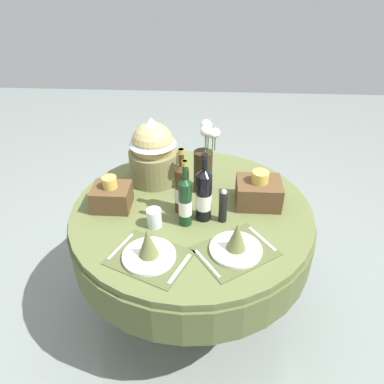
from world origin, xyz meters
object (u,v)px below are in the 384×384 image
(dining_table, at_px, (192,229))
(wine_bottle_centre, at_px, (204,194))
(tumbler_near_left, at_px, (154,218))
(woven_basket_side_right, at_px, (258,192))
(gift_tub_back_left, at_px, (153,149))
(place_setting_right, at_px, (236,244))
(wine_bottle_right, at_px, (182,188))
(woven_basket_side_left, at_px, (112,196))
(wine_bottle_left, at_px, (185,201))
(flower_vase, at_px, (204,162))
(pepper_mill, at_px, (223,207))
(place_setting_left, at_px, (149,250))

(dining_table, bearing_deg, wine_bottle_centre, -51.30)
(tumbler_near_left, distance_m, woven_basket_side_right, 0.57)
(gift_tub_back_left, bearing_deg, place_setting_right, -52.29)
(wine_bottle_right, bearing_deg, place_setting_right, -47.67)
(tumbler_near_left, xyz_separation_m, woven_basket_side_left, (-0.24, 0.14, 0.02))
(wine_bottle_right, bearing_deg, wine_bottle_left, -76.46)
(wine_bottle_right, height_order, woven_basket_side_right, wine_bottle_right)
(woven_basket_side_left, bearing_deg, wine_bottle_right, -1.70)
(flower_vase, relative_size, woven_basket_side_left, 2.14)
(woven_basket_side_right, bearing_deg, place_setting_right, -108.91)
(wine_bottle_left, xyz_separation_m, pepper_mill, (0.18, 0.03, -0.05))
(place_setting_right, xyz_separation_m, wine_bottle_centre, (-0.15, 0.24, 0.10))
(tumbler_near_left, distance_m, woven_basket_side_left, 0.28)
(woven_basket_side_right, bearing_deg, wine_bottle_centre, -153.18)
(flower_vase, relative_size, wine_bottle_centre, 1.13)
(flower_vase, distance_m, wine_bottle_left, 0.32)
(place_setting_right, relative_size, tumbler_near_left, 4.44)
(wine_bottle_right, distance_m, pepper_mill, 0.23)
(place_setting_left, bearing_deg, dining_table, 66.35)
(dining_table, distance_m, gift_tub_back_left, 0.50)
(place_setting_right, distance_m, pepper_mill, 0.23)
(dining_table, bearing_deg, wine_bottle_right, -154.56)
(pepper_mill, xyz_separation_m, gift_tub_back_left, (-0.39, 0.36, 0.12))
(place_setting_left, distance_m, woven_basket_side_left, 0.45)
(pepper_mill, bearing_deg, wine_bottle_left, -170.12)
(flower_vase, distance_m, tumbler_near_left, 0.43)
(wine_bottle_centre, height_order, woven_basket_side_left, wine_bottle_centre)
(dining_table, bearing_deg, flower_vase, 71.42)
(dining_table, relative_size, wine_bottle_left, 3.62)
(pepper_mill, bearing_deg, gift_tub_back_left, 137.26)
(wine_bottle_left, bearing_deg, place_setting_left, -119.56)
(woven_basket_side_left, bearing_deg, woven_basket_side_right, 5.65)
(place_setting_left, distance_m, flower_vase, 0.62)
(place_setting_right, bearing_deg, woven_basket_side_left, 154.40)
(dining_table, bearing_deg, pepper_mill, -30.88)
(dining_table, height_order, wine_bottle_right, wine_bottle_right)
(place_setting_right, height_order, pepper_mill, pepper_mill)
(wine_bottle_left, distance_m, woven_basket_side_right, 0.42)
(woven_basket_side_left, height_order, woven_basket_side_right, woven_basket_side_right)
(place_setting_left, height_order, wine_bottle_right, wine_bottle_right)
(flower_vase, bearing_deg, tumbler_near_left, -125.12)
(wine_bottle_centre, bearing_deg, flower_vase, 91.26)
(pepper_mill, bearing_deg, place_setting_right, -75.24)
(wine_bottle_centre, bearing_deg, woven_basket_side_left, 171.93)
(dining_table, height_order, tumbler_near_left, tumbler_near_left)
(dining_table, xyz_separation_m, wine_bottle_left, (-0.02, -0.13, 0.28))
(dining_table, relative_size, gift_tub_back_left, 3.32)
(wine_bottle_right, bearing_deg, dining_table, 25.44)
(place_setting_left, relative_size, flower_vase, 1.00)
(flower_vase, height_order, wine_bottle_left, flower_vase)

